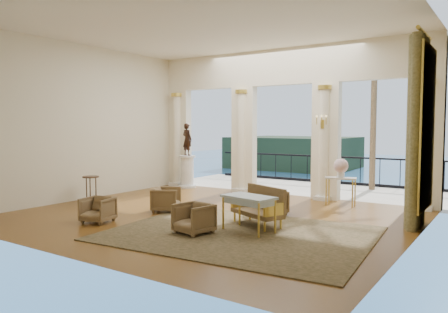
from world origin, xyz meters
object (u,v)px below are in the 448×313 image
Objects in this scene: armchair_a at (98,208)px; side_table at (91,180)px; settee at (260,206)px; statue at (187,139)px; armchair_c at (272,200)px; game_table at (249,200)px; armchair_d at (166,198)px; pedestal at (187,172)px; console_table at (341,182)px; armchair_b at (194,217)px.

armchair_a is 2.70m from side_table.
settee is 1.87× the size of side_table.
armchair_a is 5.92m from statue.
game_table reaches higher than armchair_c.
pedestal reaches higher than armchair_d.
settee reaches higher than armchair_d.
side_table is at bearing 66.04° from armchair_d.
console_table is 1.15× the size of side_table.
armchair_b is at bearing -120.35° from console_table.
armchair_b is 0.91× the size of side_table.
armchair_d is at bearing -58.41° from pedestal.
settee reaches higher than armchair_b.
settee is at bearing 15.61° from armchair_a.
armchair_a is 3.44m from game_table.
console_table reaches higher than game_table.
game_table is 6.67m from pedestal.
armchair_a is at bearing -159.99° from armchair_b.
settee reaches higher than armchair_c.
settee is at bearing 109.48° from game_table.
armchair_a is 5.77m from pedestal.
armchair_c is at bearing 16.41° from side_table.
armchair_d is (-1.97, 1.42, -0.00)m from armchair_b.
statue is 1.50× the size of side_table.
console_table is (5.63, -0.45, -1.04)m from statue.
settee is at bearing 57.51° from armchair_c.
pedestal is 1.30× the size of console_table.
armchair_c is (0.37, 2.65, -0.01)m from armchair_b.
pedestal reaches higher than armchair_a.
armchair_d is 2.73m from settee.
armchair_d is at bearing -21.26° from armchair_c.
pedestal is 3.90m from side_table.
statue reaches higher than settee.
console_table is (1.40, 4.64, 0.30)m from armchair_b.
armchair_d is 0.60× the size of statue.
armchair_b is at bearing 140.47° from statue.
statue reaches higher than pedestal.
settee is at bearing 154.00° from statue.
armchair_c is 5.38m from statue.
armchair_d is (-2.34, -1.23, 0.01)m from armchair_c.
armchair_b is 2.43m from armchair_d.
armchair_b is at bearing -50.25° from pedestal.
armchair_d is 4.51m from statue.
armchair_b reaches higher than armchair_d.
armchair_c is 1.34m from settee.
armchair_b is 1.16m from game_table.
armchair_a is 4.11m from armchair_c.
side_table reaches higher than armchair_d.
armchair_d is 0.48× the size of settee.
console_table is at bearing -166.39° from armchair_c.
statue is 5.74m from console_table.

